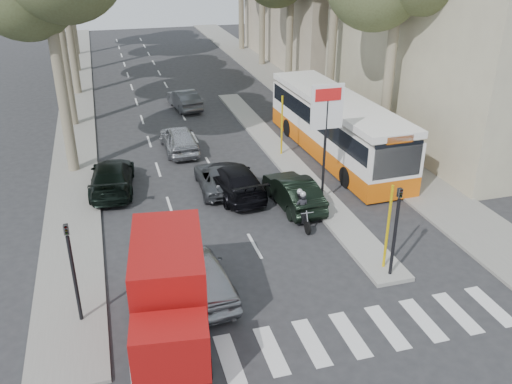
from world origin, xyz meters
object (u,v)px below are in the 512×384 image
Objects in this scene: silver_hatchback at (203,276)px; city_bus at (336,125)px; motorcycle at (301,209)px; red_truck at (169,291)px; dark_hatchback at (293,191)px.

city_bus is at bearing -136.62° from silver_hatchback.
silver_hatchback is at bearing -142.64° from motorcycle.
red_truck is (-1.34, -1.75, 0.86)m from silver_hatchback.
red_truck is 0.45× the size of city_bus.
motorcycle reaches higher than silver_hatchback.
dark_hatchback is at bearing -138.77° from silver_hatchback.
dark_hatchback is 0.34× the size of city_bus.
red_truck reaches higher than silver_hatchback.
motorcycle is (6.34, 5.52, -0.83)m from red_truck.
city_bus is at bearing 56.27° from red_truck.
dark_hatchback is 2.24× the size of motorcycle.
city_bus is (9.70, 10.93, 1.06)m from silver_hatchback.
silver_hatchback is 0.73× the size of red_truck.
red_truck is 16.81m from city_bus.
silver_hatchback is 2.37m from red_truck.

